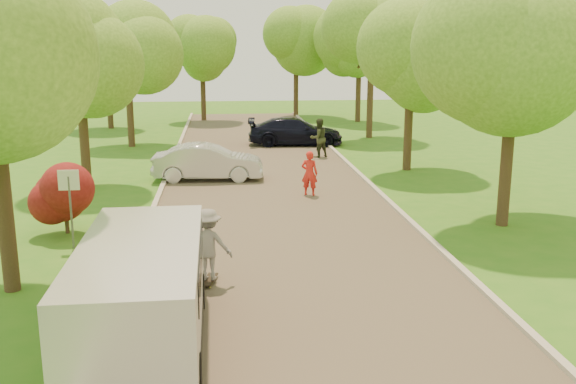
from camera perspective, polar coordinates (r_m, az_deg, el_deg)
name	(u,v)px	position (r m, az deg, el deg)	size (l,w,h in m)	color
ground	(303,296)	(14.38, 1.33, -9.19)	(100.00, 100.00, 0.00)	#31731B
road	(274,207)	(21.96, -1.28, -1.30)	(8.00, 60.00, 0.01)	#4C4438
curb_left	(154,208)	(22.00, -11.86, -1.40)	(0.18, 60.00, 0.12)	#B2AD9E
curb_right	(389,202)	(22.62, 9.00, -0.89)	(0.18, 60.00, 0.12)	#B2AD9E
street_sign	(70,192)	(18.11, -18.85, -0.03)	(0.55, 0.06, 2.17)	#59595E
red_shrub	(65,197)	(19.75, -19.22, -0.40)	(1.70, 1.70, 1.95)	#382619
tree_l_midb	(84,67)	(25.74, -17.67, 10.53)	(4.30, 4.20, 6.62)	#382619
tree_l_far	(130,43)	(35.52, -13.83, 12.71)	(4.92, 4.80, 7.79)	#382619
tree_r_mida	(523,40)	(20.19, 20.19, 12.54)	(5.13, 5.00, 7.95)	#382619
tree_r_midb	(416,57)	(28.45, 11.28, 11.66)	(4.51, 4.40, 7.01)	#382619
tree_r_far	(376,37)	(38.27, 7.81, 13.50)	(5.33, 5.20, 8.34)	#382619
tree_bg_a	(110,46)	(43.78, -15.58, 12.40)	(5.12, 5.00, 7.72)	#382619
tree_bg_b	(363,42)	(46.28, 6.65, 13.07)	(5.12, 5.00, 7.95)	#382619
tree_bg_c	(205,50)	(47.22, -7.40, 12.41)	(4.92, 4.80, 7.33)	#382619
tree_bg_d	(299,46)	(49.56, 0.98, 12.88)	(5.12, 5.00, 7.72)	#382619
minivan	(142,293)	(11.95, -12.86, -8.78)	(2.19, 5.44, 2.02)	silver
silver_sedan	(208,162)	(26.35, -7.12, 2.64)	(1.55, 4.46, 1.47)	silver
dark_sedan	(295,131)	(35.35, 0.65, 5.41)	(2.10, 5.16, 1.50)	black
longboard	(210,280)	(15.14, -6.98, -7.74)	(0.41, 0.89, 0.10)	black
skateboarder	(209,244)	(14.86, -7.07, -4.65)	(1.08, 0.62, 1.68)	gray
person_striped	(309,173)	(23.42, 1.92, 1.67)	(0.60, 0.40, 1.66)	red
person_olive	(319,138)	(31.43, 2.74, 4.81)	(0.93, 0.72, 1.90)	#303721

